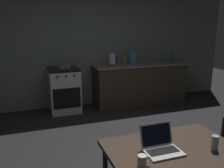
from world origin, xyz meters
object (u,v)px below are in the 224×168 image
object	(u,v)px
stove_oven	(64,90)
cereal_box	(133,57)
laptop	(161,146)
frying_pan	(65,67)
electric_kettle	(112,59)
bottle_b	(125,59)
drinking_glass	(215,143)
coffee_mug	(142,161)
bottle	(172,57)
dining_table	(176,158)

from	to	relation	value
stove_oven	cereal_box	world-z (taller)	cereal_box
laptop	frying_pan	world-z (taller)	frying_pan
electric_kettle	bottle_b	world-z (taller)	electric_kettle
drinking_glass	frying_pan	bearing A→B (deg)	102.83
stove_oven	laptop	world-z (taller)	laptop
stove_oven	laptop	distance (m)	3.31
stove_oven	bottle_b	world-z (taller)	bottle_b
coffee_mug	bottle	bearing A→B (deg)	54.53
stove_oven	coffee_mug	world-z (taller)	stove_oven
coffee_mug	bottle_b	bearing A→B (deg)	69.85
laptop	coffee_mug	xyz separation A→B (m)	(-0.27, -0.17, 0.00)
dining_table	frying_pan	world-z (taller)	frying_pan
bottle	coffee_mug	xyz separation A→B (m)	(-2.42, -3.40, -0.27)
electric_kettle	frying_pan	xyz separation A→B (m)	(-1.02, -0.03, -0.10)
dining_table	frying_pan	bearing A→B (deg)	97.60
laptop	bottle	bearing A→B (deg)	61.53
laptop	electric_kettle	world-z (taller)	electric_kettle
dining_table	electric_kettle	size ratio (longest dim) A/B	4.54
stove_oven	laptop	size ratio (longest dim) A/B	2.85
laptop	bottle_b	world-z (taller)	bottle_b
drinking_glass	bottle_b	xyz separation A→B (m)	(0.57, 3.51, 0.24)
dining_table	laptop	size ratio (longest dim) A/B	3.72
coffee_mug	bottle_b	xyz separation A→B (m)	(1.30, 3.53, 0.26)
dining_table	bottle	size ratio (longest dim) A/B	4.75
laptop	bottle	xyz separation A→B (m)	(2.16, 3.23, 0.27)
cereal_box	bottle	bearing A→B (deg)	-4.16
coffee_mug	bottle_b	size ratio (longest dim) A/B	0.46
dining_table	drinking_glass	xyz separation A→B (m)	(0.33, -0.09, 0.14)
laptop	electric_kettle	bearing A→B (deg)	83.06
bottle_b	stove_oven	bearing A→B (deg)	-176.57
bottle	dining_table	bearing A→B (deg)	-121.73
frying_pan	drinking_glass	distance (m)	3.49
dining_table	bottle	distance (m)	3.88
dining_table	laptop	world-z (taller)	laptop
frying_pan	drinking_glass	size ratio (longest dim) A/B	2.98
stove_oven	cereal_box	xyz separation A→B (m)	(1.54, 0.02, 0.60)
dining_table	coffee_mug	xyz separation A→B (m)	(-0.39, -0.12, 0.12)
electric_kettle	cereal_box	world-z (taller)	cereal_box
laptop	coffee_mug	bearing A→B (deg)	-142.50
frying_pan	cereal_box	xyz separation A→B (m)	(1.51, 0.05, 0.12)
frying_pan	coffee_mug	size ratio (longest dim) A/B	3.67
bottle_b	frying_pan	bearing A→B (deg)	-175.36
frying_pan	cereal_box	size ratio (longest dim) A/B	1.43
electric_kettle	dining_table	bearing A→B (deg)	-99.91
stove_oven	frying_pan	bearing A→B (deg)	-41.23
bottle	coffee_mug	bearing A→B (deg)	-125.47
electric_kettle	stove_oven	bearing A→B (deg)	-179.87
bottle	bottle_b	bearing A→B (deg)	173.42
electric_kettle	bottle_b	size ratio (longest dim) A/B	1.08
frying_pan	dining_table	bearing A→B (deg)	-82.40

